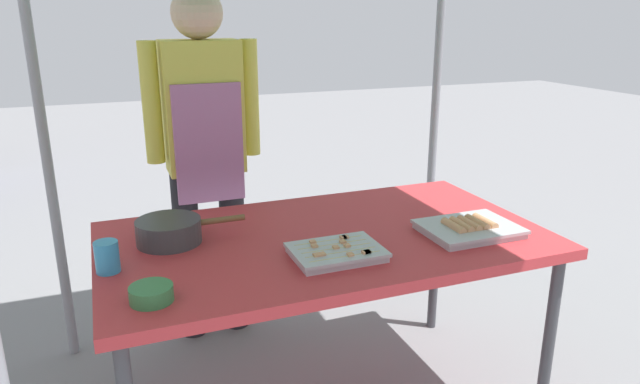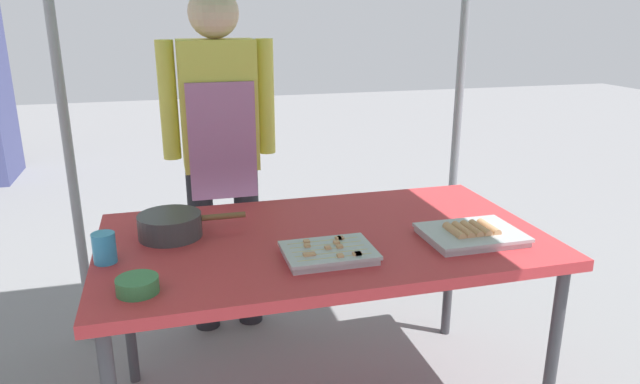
% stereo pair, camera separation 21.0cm
% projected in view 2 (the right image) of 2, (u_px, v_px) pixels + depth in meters
% --- Properties ---
extents(stall_table, '(1.60, 0.90, 0.75)m').
position_uv_depth(stall_table, '(324.00, 248.00, 2.12)').
color(stall_table, '#C63338').
rests_on(stall_table, ground).
extents(tray_grilled_sausages, '(0.34, 0.26, 0.05)m').
position_uv_depth(tray_grilled_sausages, '(471.00, 234.00, 2.06)').
color(tray_grilled_sausages, '#ADADB2').
rests_on(tray_grilled_sausages, stall_table).
extents(tray_meat_skewers, '(0.30, 0.22, 0.04)m').
position_uv_depth(tray_meat_skewers, '(329.00, 253.00, 1.91)').
color(tray_meat_skewers, '#ADADB2').
rests_on(tray_meat_skewers, stall_table).
extents(cooking_wok, '(0.39, 0.23, 0.09)m').
position_uv_depth(cooking_wok, '(171.00, 224.00, 2.08)').
color(cooking_wok, '#38383A').
rests_on(cooking_wok, stall_table).
extents(condiment_bowl, '(0.12, 0.12, 0.05)m').
position_uv_depth(condiment_bowl, '(137.00, 285.00, 1.67)').
color(condiment_bowl, '#33723F').
rests_on(condiment_bowl, stall_table).
extents(drink_cup_near_edge, '(0.07, 0.07, 0.10)m').
position_uv_depth(drink_cup_near_edge, '(104.00, 248.00, 1.86)').
color(drink_cup_near_edge, '#338CBF').
rests_on(drink_cup_near_edge, stall_table).
extents(vendor_woman, '(0.52, 0.23, 1.64)m').
position_uv_depth(vendor_woman, '(220.00, 137.00, 2.67)').
color(vendor_woman, black).
rests_on(vendor_woman, ground).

